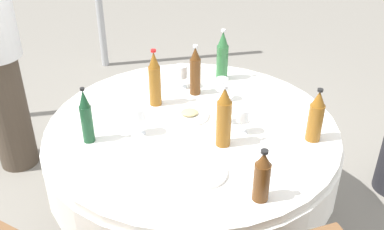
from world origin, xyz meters
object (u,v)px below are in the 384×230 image
at_px(bottle_amber_left, 155,80).
at_px(wine_glass_east, 222,86).
at_px(bottle_dark_green_outer, 86,117).
at_px(bottle_brown_west, 195,72).
at_px(bottle_brown_far, 262,177).
at_px(wine_glass_left, 138,115).
at_px(bottle_amber_mid, 316,117).
at_px(wine_glass_north, 181,73).
at_px(plate_rear, 202,173).
at_px(dining_table, 192,148).
at_px(bottle_amber_inner, 224,118).
at_px(wine_glass_mid, 243,117).
at_px(plate_north, 190,115).
at_px(wine_glass_west, 226,104).
at_px(bottle_green_east, 222,57).

bearing_deg(bottle_amber_left, wine_glass_east, -178.67).
bearing_deg(bottle_dark_green_outer, bottle_brown_west, -142.55).
distance_m(bottle_brown_far, wine_glass_left, 0.71).
height_order(bottle_brown_west, bottle_amber_mid, bottle_brown_west).
xyz_separation_m(bottle_brown_west, wine_glass_north, (0.07, -0.08, -0.04)).
bearing_deg(plate_rear, dining_table, -89.06).
bearing_deg(wine_glass_east, bottle_amber_left, 1.33).
distance_m(bottle_dark_green_outer, plate_rear, 0.61).
relative_size(bottle_amber_inner, bottle_amber_left, 0.98).
height_order(bottle_dark_green_outer, wine_glass_mid, bottle_dark_green_outer).
relative_size(bottle_amber_mid, plate_north, 1.36).
relative_size(bottle_amber_mid, wine_glass_east, 2.05).
bearing_deg(wine_glass_west, plate_north, -23.48).
height_order(bottle_green_east, bottle_amber_mid, bottle_green_east).
height_order(dining_table, plate_north, plate_north).
bearing_deg(bottle_brown_far, bottle_brown_west, -79.47).
bearing_deg(bottle_brown_far, bottle_green_east, -90.51).
distance_m(bottle_amber_inner, bottle_brown_west, 0.52).
distance_m(bottle_green_east, wine_glass_east, 0.27).
bearing_deg(wine_glass_north, wine_glass_east, 140.87).
bearing_deg(wine_glass_west, bottle_green_east, -96.89).
bearing_deg(bottle_amber_inner, wine_glass_east, -97.96).
xyz_separation_m(wine_glass_mid, wine_glass_left, (0.50, -0.04, 0.01)).
height_order(bottle_brown_far, wine_glass_east, bottle_brown_far).
distance_m(bottle_amber_left, wine_glass_north, 0.24).
xyz_separation_m(dining_table, wine_glass_east, (-0.19, -0.24, 0.24)).
xyz_separation_m(bottle_amber_inner, wine_glass_east, (-0.06, -0.43, -0.06)).
distance_m(wine_glass_mid, plate_north, 0.31).
bearing_deg(bottle_brown_west, wine_glass_west, 109.86).
bearing_deg(wine_glass_left, plate_rear, 128.41).
bearing_deg(wine_glass_north, bottle_amber_left, 48.97).
relative_size(bottle_amber_mid, wine_glass_west, 1.79).
height_order(bottle_amber_inner, bottle_amber_mid, bottle_amber_inner).
xyz_separation_m(dining_table, bottle_brown_far, (-0.22, 0.58, 0.26)).
bearing_deg(bottle_green_east, bottle_amber_mid, 116.37).
relative_size(bottle_brown_far, wine_glass_left, 1.60).
height_order(bottle_brown_far, plate_rear, bottle_brown_far).
bearing_deg(wine_glass_north, plate_rear, 91.96).
distance_m(bottle_green_east, wine_glass_mid, 0.60).
height_order(bottle_green_east, wine_glass_west, bottle_green_east).
bearing_deg(dining_table, wine_glass_north, -87.04).
relative_size(bottle_green_east, wine_glass_west, 2.05).
height_order(bottle_dark_green_outer, bottle_amber_left, bottle_amber_left).
bearing_deg(wine_glass_north, bottle_brown_west, 132.46).
xyz_separation_m(wine_glass_west, plate_rear, (0.16, 0.40, -0.10)).
bearing_deg(bottle_dark_green_outer, bottle_amber_inner, 171.85).
height_order(dining_table, bottle_brown_far, bottle_brown_far).
xyz_separation_m(bottle_amber_inner, bottle_amber_mid, (-0.44, 0.00, -0.02)).
bearing_deg(wine_glass_north, bottle_brown_far, 103.69).
height_order(bottle_brown_far, wine_glass_mid, bottle_brown_far).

